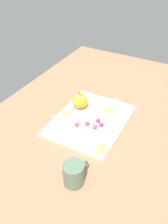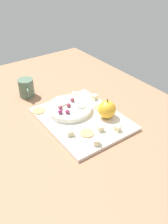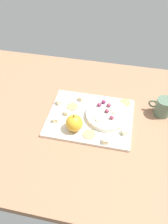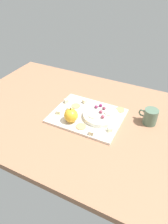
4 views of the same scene
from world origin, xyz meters
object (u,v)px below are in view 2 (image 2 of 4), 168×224
grape_1 (60,107)px  apple_slice_0 (60,103)px  cracker_2 (87,133)px  grape_2 (69,105)px  grape_4 (72,100)px  cup (26,88)px  cheese_cube_0 (70,133)px  cheese_cube_4 (75,95)px  apple_whole (107,109)px  cheese_cube_1 (117,128)px  cracker_1 (100,108)px  cracker_0 (39,111)px  cheese_cube_2 (100,128)px  grape_0 (68,112)px  apple_slice_1 (81,105)px  platter (82,119)px  serving_dish (69,108)px  cheese_cube_3 (97,142)px  cheese_cube_5 (95,97)px  grape_3 (60,112)px

grape_1 → apple_slice_0: grape_1 is taller
cracker_2 → grape_2: 16.42cm
grape_4 → cup: 23.81cm
cheese_cube_0 → cheese_cube_4: bearing=-36.9°
apple_whole → cheese_cube_1: size_ratio=3.31×
cracker_1 → cracker_0: bearing=59.7°
cheese_cube_0 → cracker_2: 6.13cm
cheese_cube_2 → cracker_2: bearing=75.4°
cracker_1 → grape_0: grape_0 is taller
apple_slice_1 → cheese_cube_4: bearing=-21.3°
grape_4 → platter: bearing=169.5°
serving_dish → grape_4: size_ratio=9.23×
grape_1 → cup: cup is taller
cheese_cube_1 → cheese_cube_3: bearing=98.9°
cheese_cube_4 → cracker_1: size_ratio=0.42×
cheese_cube_1 → apple_slice_1: 18.94cm
platter → cheese_cube_0: 11.47cm
cheese_cube_0 → apple_slice_1: apple_slice_1 is taller
cheese_cube_4 → grape_0: 16.86cm
serving_dish → cheese_cube_1: size_ratio=8.56×
cheese_cube_2 → apple_slice_0: size_ratio=0.48×
platter → cheese_cube_3: (-15.74, 4.86, 1.71)cm
grape_4 → apple_slice_0: grape_4 is taller
cheese_cube_2 → grape_4: grape_4 is taller
cheese_cube_1 → apple_slice_1: apple_slice_1 is taller
cheese_cube_4 → cheese_cube_3: bearing=159.5°
grape_2 → apple_whole: bearing=-140.1°
cracker_1 → grape_0: 15.21cm
serving_dish → cracker_0: size_ratio=3.63×
cheese_cube_5 → grape_0: bearing=107.3°
cheese_cube_3 → grape_3: 20.57cm
cheese_cube_4 → cheese_cube_5: same height
cheese_cube_2 → apple_whole: bearing=-54.0°
cracker_1 → apple_whole: bearing=164.1°
cheese_cube_5 → grape_1: bearing=93.8°
grape_2 → cheese_cube_5: bearing=-84.0°
cheese_cube_2 → grape_4: bearing=-2.3°
apple_whole → grape_1: size_ratio=3.57×
cheese_cube_5 → cracker_1: cheese_cube_5 is taller
cheese_cube_1 → apple_slice_0: bearing=20.8°
cheese_cube_4 → cup: cup is taller
cheese_cube_1 → cheese_cube_3: size_ratio=1.00×
cheese_cube_0 → cracker_2: bearing=-118.2°
grape_3 → grape_2: bearing=-66.8°
grape_3 → cup: bearing=5.3°
cheese_cube_3 → cup: (46.16, 4.47, 1.79)cm
grape_3 → apple_slice_0: size_ratio=0.45×
cheese_cube_5 → grape_1: size_ratio=1.08×
platter → cheese_cube_0: cheese_cube_0 is taller
serving_dish → grape_0: size_ratio=9.23×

